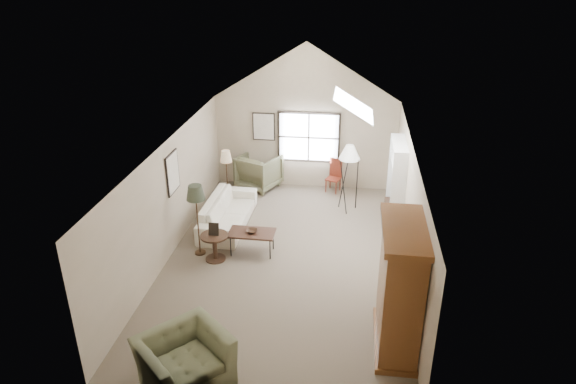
# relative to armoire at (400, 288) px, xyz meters

# --- Properties ---
(room_shell) EXTENTS (5.01, 8.01, 4.00)m
(room_shell) POSITION_rel_armoire_xyz_m (-2.18, 2.40, 2.11)
(room_shell) COLOR #6B5E4C
(room_shell) RESTS_ON ground
(window) EXTENTS (1.72, 0.08, 1.42)m
(window) POSITION_rel_armoire_xyz_m (-2.08, 6.36, 0.35)
(window) COLOR black
(window) RESTS_ON room_shell
(skylight) EXTENTS (0.80, 1.20, 0.52)m
(skylight) POSITION_rel_armoire_xyz_m (-0.88, 3.30, 2.12)
(skylight) COLOR white
(skylight) RESTS_ON room_shell
(wall_art) EXTENTS (1.97, 3.71, 0.88)m
(wall_art) POSITION_rel_armoire_xyz_m (-4.06, 4.34, 0.63)
(wall_art) COLOR black
(wall_art) RESTS_ON room_shell
(armoire) EXTENTS (0.60, 1.50, 2.20)m
(armoire) POSITION_rel_armoire_xyz_m (0.00, 0.00, 0.00)
(armoire) COLOR brown
(armoire) RESTS_ON ground
(tv_alcove) EXTENTS (0.32, 1.30, 2.10)m
(tv_alcove) POSITION_rel_armoire_xyz_m (0.16, 4.00, 0.05)
(tv_alcove) COLOR white
(tv_alcove) RESTS_ON ground
(media_console) EXTENTS (0.34, 1.18, 0.60)m
(media_console) POSITION_rel_armoire_xyz_m (0.14, 4.00, -0.80)
(media_console) COLOR #382316
(media_console) RESTS_ON ground
(tv_panel) EXTENTS (0.05, 0.90, 0.55)m
(tv_panel) POSITION_rel_armoire_xyz_m (0.14, 4.00, -0.18)
(tv_panel) COLOR black
(tv_panel) RESTS_ON media_console
(sofa) EXTENTS (0.98, 2.40, 0.69)m
(sofa) POSITION_rel_armoire_xyz_m (-3.77, 3.77, -0.75)
(sofa) COLOR silver
(sofa) RESTS_ON ground
(armchair_near) EXTENTS (1.65, 1.66, 0.81)m
(armchair_near) POSITION_rel_armoire_xyz_m (-3.20, -1.30, -0.69)
(armchair_near) COLOR #5B6245
(armchair_near) RESTS_ON ground
(armchair_far) EXTENTS (1.37, 1.38, 0.96)m
(armchair_far) POSITION_rel_armoire_xyz_m (-3.44, 6.10, -0.62)
(armchair_far) COLOR #656547
(armchair_far) RESTS_ON ground
(coffee_table) EXTENTS (1.00, 0.56, 0.51)m
(coffee_table) POSITION_rel_armoire_xyz_m (-2.94, 2.55, -0.84)
(coffee_table) COLOR #3A1F18
(coffee_table) RESTS_ON ground
(bowl) EXTENTS (0.24, 0.24, 0.06)m
(bowl) POSITION_rel_armoire_xyz_m (-2.94, 2.55, -0.56)
(bowl) COLOR #3A2018
(bowl) RESTS_ON coffee_table
(side_table) EXTENTS (0.61, 0.61, 0.60)m
(side_table) POSITION_rel_armoire_xyz_m (-3.67, 2.17, -0.80)
(side_table) COLOR #311D14
(side_table) RESTS_ON ground
(side_chair) EXTENTS (0.46, 0.46, 0.92)m
(side_chair) POSITION_rel_armoire_xyz_m (-1.36, 6.07, -0.64)
(side_chair) COLOR maroon
(side_chair) RESTS_ON ground
(tripod_lamp) EXTENTS (0.66, 0.66, 1.80)m
(tripod_lamp) POSITION_rel_armoire_xyz_m (-0.94, 4.94, -0.20)
(tripod_lamp) COLOR silver
(tripod_lamp) RESTS_ON ground
(dark_lamp) EXTENTS (0.41, 0.41, 1.66)m
(dark_lamp) POSITION_rel_armoire_xyz_m (-4.07, 2.37, -0.27)
(dark_lamp) COLOR #252A1E
(dark_lamp) RESTS_ON ground
(tan_lamp) EXTENTS (0.30, 0.30, 1.49)m
(tan_lamp) POSITION_rel_armoire_xyz_m (-4.07, 4.97, -0.35)
(tan_lamp) COLOR tan
(tan_lamp) RESTS_ON ground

